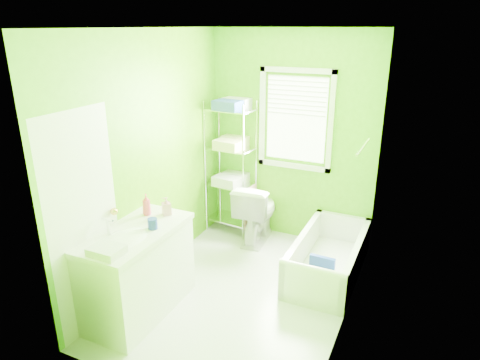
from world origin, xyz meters
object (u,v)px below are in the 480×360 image
at_px(vanity, 137,269).
at_px(wire_shelf_unit, 233,153).
at_px(toilet, 257,211).
at_px(bathtub, 327,263).

xyz_separation_m(vanity, wire_shelf_unit, (0.06, 1.95, 0.63)).
relative_size(vanity, wire_shelf_unit, 0.65).
distance_m(vanity, wire_shelf_unit, 2.05).
bearing_deg(toilet, bathtub, 151.45).
bearing_deg(toilet, wire_shelf_unit, -22.00).
bearing_deg(wire_shelf_unit, toilet, -17.01).
height_order(toilet, vanity, vanity).
bearing_deg(vanity, bathtub, 42.87).
bearing_deg(bathtub, toilet, 156.44).
height_order(bathtub, vanity, vanity).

